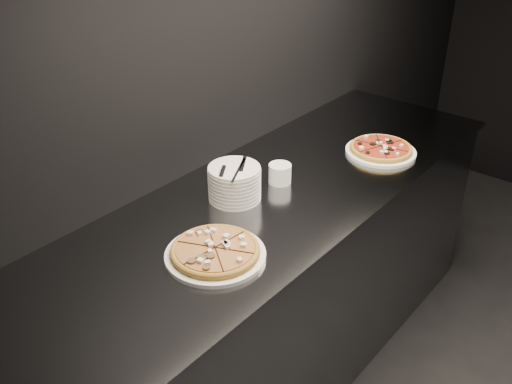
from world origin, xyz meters
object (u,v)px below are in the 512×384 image
Objects in this scene: counter at (270,289)px; plate_stack at (234,183)px; pizza_mushroom at (215,252)px; ramekin at (280,173)px; pizza_tomato at (381,149)px; cutlery at (233,169)px.

plate_stack reaches higher than counter.
pizza_mushroom is 4.30× the size of ramekin.
pizza_mushroom is 0.54m from ramekin.
pizza_tomato is at bearing 76.32° from counter.
counter is at bearing 104.20° from pizza_mushroom.
pizza_tomato is (0.04, 1.02, -0.00)m from pizza_mushroom.
counter is 12.53× the size of plate_stack.
counter is 27.34× the size of ramekin.
pizza_tomato is at bearing 88.02° from pizza_mushroom.
cutlery reaches higher than counter.
pizza_tomato is 1.60× the size of plate_stack.
counter is 0.65m from pizza_mushroom.
ramekin reaches higher than pizza_mushroom.
plate_stack is at bearing -108.59° from pizza_tomato.
plate_stack is 0.21m from ramekin.
pizza_tomato reaches higher than counter.
pizza_mushroom is 0.38m from cutlery.
plate_stack is 2.18× the size of ramekin.
ramekin reaches higher than counter.
counter is 0.61m from cutlery.
plate_stack is (-0.09, -0.11, 0.52)m from counter.
plate_stack is (-0.23, -0.70, 0.05)m from pizza_tomato.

